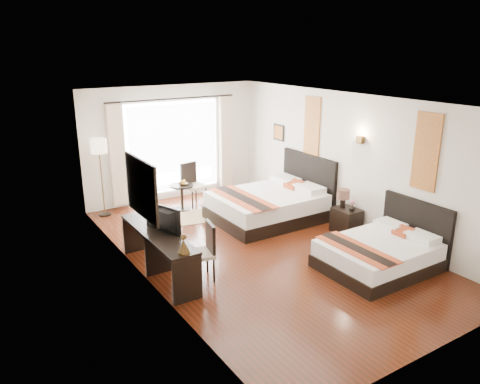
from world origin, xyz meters
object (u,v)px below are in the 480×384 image
table_lamp (343,196)px  window_chair (194,193)px  nightstand (346,221)px  bed_far (271,204)px  console_desk (159,253)px  fruit_bowl (183,184)px  side_table (182,197)px  floor_lamp (99,151)px  desk_chair (201,263)px  television (159,220)px  bed_near (382,253)px  vase (352,209)px

table_lamp → window_chair: bearing=120.1°
nightstand → bed_far: bearing=119.4°
console_desk → fruit_bowl: (1.74, 2.65, 0.26)m
console_desk → fruit_bowl: size_ratio=10.65×
table_lamp → side_table: 3.72m
floor_lamp → side_table: 2.12m
desk_chair → floor_lamp: (-0.43, 3.87, 1.20)m
console_desk → window_chair: size_ratio=2.14×
television → console_desk: bearing=1.7°
bed_near → bed_far: size_ratio=0.82×
floor_lamp → fruit_bowl: size_ratio=8.53×
window_chair → desk_chair: bearing=-34.8°
window_chair → table_lamp: bearing=20.5°
table_lamp → vase: bearing=-83.2°
window_chair → bed_far: bearing=20.4°
bed_near → window_chair: 4.88m
bed_near → nightstand: bed_near is taller
floor_lamp → window_chair: size_ratio=1.72×
vase → bed_near: bearing=-114.9°
floor_lamp → nightstand: bearing=-43.6°
side_table → bed_far: bearing=-48.2°
console_desk → side_table: (1.72, 2.69, -0.07)m
bed_far → vase: (0.83, -1.62, 0.22)m
bed_near → desk_chair: 3.12m
desk_chair → side_table: bearing=-98.3°
table_lamp → desk_chair: size_ratio=0.43×
vase → television: size_ratio=0.17×
bed_far → desk_chair: size_ratio=2.45×
bed_near → bed_far: (-0.21, 2.97, 0.06)m
television → side_table: size_ratio=1.29×
bed_far → fruit_bowl: bed_far is taller
floor_lamp → side_table: floor_lamp is taller
television → window_chair: 3.65m
fruit_bowl → floor_lamp: bearing=158.0°
desk_chair → side_table: size_ratio=1.56×
table_lamp → nightstand: bearing=-72.1°
bed_far → table_lamp: bed_far is taller
television → side_table: 3.29m
nightstand → vase: bearing=-92.4°
table_lamp → console_desk: 3.96m
vase → side_table: vase is taller
nightstand → window_chair: bearing=119.7°
desk_chair → vase: bearing=-167.2°
fruit_bowl → table_lamp: bearing=-53.1°
television → side_table: television is taller
nightstand → side_table: size_ratio=0.88×
side_table → fruit_bowl: bearing=-58.0°
nightstand → fruit_bowl: size_ratio=2.61×
table_lamp → floor_lamp: bearing=137.0°
bed_far → bed_near: bearing=-86.0°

